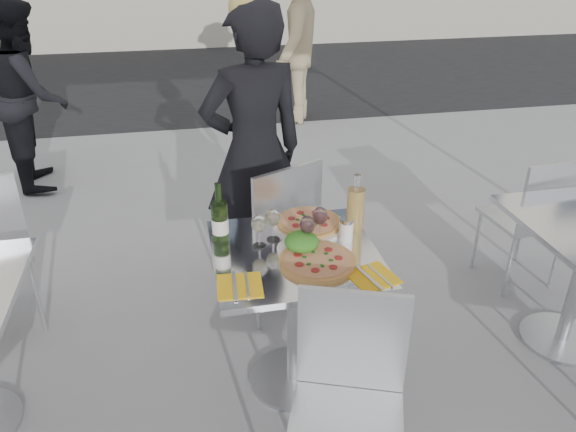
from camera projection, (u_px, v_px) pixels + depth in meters
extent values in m
plane|color=slate|center=(294.00, 379.00, 2.82)|extent=(80.00, 80.00, 0.00)
cube|color=black|center=(205.00, 74.00, 8.46)|extent=(24.00, 5.00, 0.00)
cylinder|color=#B7BABF|center=(294.00, 378.00, 2.81)|extent=(0.44, 0.44, 0.02)
cylinder|color=#B7BABF|center=(294.00, 321.00, 2.64)|extent=(0.07, 0.07, 0.72)
cube|color=silver|center=(295.00, 255.00, 2.47)|extent=(0.72, 0.72, 0.03)
cylinder|color=#B7BABF|center=(561.00, 339.00, 3.07)|extent=(0.44, 0.44, 0.02)
cylinder|color=silver|center=(274.00, 247.00, 3.52)|extent=(0.02, 0.02, 0.46)
cylinder|color=silver|center=(223.00, 266.00, 3.32)|extent=(0.02, 0.02, 0.46)
cylinder|color=silver|center=(310.00, 273.00, 3.25)|extent=(0.02, 0.02, 0.46)
cylinder|color=silver|center=(258.00, 295.00, 3.06)|extent=(0.02, 0.02, 0.46)
cube|color=silver|center=(266.00, 234.00, 3.18)|extent=(0.57, 0.57, 0.03)
cube|color=silver|center=(288.00, 209.00, 2.91)|extent=(0.40, 0.20, 0.46)
cylinder|color=silver|center=(303.00, 429.00, 2.27)|extent=(0.02, 0.02, 0.43)
cube|color=silver|center=(346.00, 428.00, 1.99)|extent=(0.52, 0.52, 0.02)
cube|color=silver|center=(352.00, 340.00, 2.06)|extent=(0.39, 0.16, 0.43)
cylinder|color=silver|center=(29.00, 263.00, 3.34)|extent=(0.03, 0.03, 0.47)
cylinder|color=silver|center=(37.00, 296.00, 3.05)|extent=(0.03, 0.03, 0.47)
cylinder|color=silver|center=(521.00, 232.00, 3.72)|extent=(0.02, 0.02, 0.42)
cylinder|color=silver|center=(476.00, 240.00, 3.63)|extent=(0.02, 0.02, 0.42)
cylinder|color=silver|center=(556.00, 258.00, 3.43)|extent=(0.02, 0.02, 0.42)
cylinder|color=silver|center=(509.00, 267.00, 3.35)|extent=(0.02, 0.02, 0.42)
cube|color=silver|center=(522.00, 218.00, 3.43)|extent=(0.43, 0.43, 0.02)
cube|color=silver|center=(552.00, 198.00, 3.16)|extent=(0.39, 0.06, 0.42)
imported|color=black|center=(254.00, 153.00, 3.24)|extent=(0.70, 0.54, 1.71)
imported|color=black|center=(29.00, 95.00, 4.63)|extent=(0.70, 0.84, 1.54)
imported|color=#9B8864|center=(293.00, 37.00, 6.07)|extent=(1.10, 1.38, 1.87)
cylinder|color=tan|center=(317.00, 261.00, 2.38)|extent=(0.33, 0.33, 0.02)
cylinder|color=#D4C789|center=(318.00, 259.00, 2.37)|extent=(0.29, 0.29, 0.00)
cylinder|color=white|center=(309.00, 225.00, 2.67)|extent=(0.34, 0.34, 0.01)
cylinder|color=tan|center=(309.00, 222.00, 2.66)|extent=(0.30, 0.30, 0.02)
cylinder|color=#D4C789|center=(309.00, 220.00, 2.66)|extent=(0.27, 0.27, 0.00)
cylinder|color=white|center=(302.00, 249.00, 2.47)|extent=(0.22, 0.22, 0.01)
ellipsoid|color=#1F701C|center=(302.00, 241.00, 2.46)|extent=(0.15, 0.15, 0.08)
sphere|color=#B21914|center=(310.00, 236.00, 2.48)|extent=(0.03, 0.03, 0.03)
cylinder|color=#2B481B|center=(220.00, 223.00, 2.49)|extent=(0.07, 0.07, 0.20)
cone|color=#2B481B|center=(219.00, 203.00, 2.44)|extent=(0.07, 0.07, 0.03)
cylinder|color=#2B481B|center=(218.00, 194.00, 2.42)|extent=(0.03, 0.03, 0.10)
cylinder|color=silver|center=(220.00, 225.00, 2.49)|extent=(0.07, 0.08, 0.07)
cylinder|color=#DFB95F|center=(355.00, 211.00, 2.57)|extent=(0.08, 0.08, 0.22)
cylinder|color=white|center=(357.00, 183.00, 2.51)|extent=(0.03, 0.03, 0.08)
cylinder|color=white|center=(346.00, 231.00, 2.54)|extent=(0.06, 0.06, 0.09)
cylinder|color=silver|center=(347.00, 221.00, 2.51)|extent=(0.06, 0.06, 0.02)
cylinder|color=white|center=(259.00, 246.00, 2.51)|extent=(0.06, 0.06, 0.00)
cylinder|color=white|center=(259.00, 237.00, 2.49)|extent=(0.01, 0.01, 0.09)
ellipsoid|color=white|center=(259.00, 223.00, 2.46)|extent=(0.07, 0.07, 0.08)
ellipsoid|color=beige|center=(259.00, 225.00, 2.46)|extent=(0.05, 0.05, 0.05)
cylinder|color=white|center=(273.00, 239.00, 2.56)|extent=(0.06, 0.06, 0.00)
cylinder|color=white|center=(273.00, 231.00, 2.54)|extent=(0.01, 0.01, 0.09)
ellipsoid|color=white|center=(273.00, 217.00, 2.51)|extent=(0.07, 0.07, 0.08)
ellipsoid|color=beige|center=(273.00, 219.00, 2.51)|extent=(0.05, 0.05, 0.05)
cylinder|color=white|center=(307.00, 247.00, 2.50)|extent=(0.06, 0.06, 0.00)
cylinder|color=white|center=(307.00, 239.00, 2.48)|extent=(0.01, 0.01, 0.09)
ellipsoid|color=white|center=(307.00, 225.00, 2.45)|extent=(0.07, 0.07, 0.08)
ellipsoid|color=#3E0809|center=(307.00, 227.00, 2.45)|extent=(0.05, 0.05, 0.05)
cylinder|color=white|center=(319.00, 238.00, 2.57)|extent=(0.06, 0.06, 0.00)
cylinder|color=white|center=(320.00, 229.00, 2.55)|extent=(0.01, 0.01, 0.09)
ellipsoid|color=white|center=(320.00, 216.00, 2.52)|extent=(0.07, 0.07, 0.08)
ellipsoid|color=#3E0809|center=(320.00, 218.00, 2.52)|extent=(0.05, 0.05, 0.05)
cube|color=yellow|center=(240.00, 286.00, 2.23)|extent=(0.19, 0.19, 0.00)
cube|color=#B7BABF|center=(235.00, 285.00, 2.23)|extent=(0.03, 0.20, 0.00)
cube|color=#B7BABF|center=(247.00, 284.00, 2.24)|extent=(0.02, 0.18, 0.00)
cube|color=yellow|center=(373.00, 277.00, 2.29)|extent=(0.22, 0.22, 0.00)
cube|color=#B7BABF|center=(368.00, 277.00, 2.28)|extent=(0.07, 0.20, 0.00)
cube|color=#B7BABF|center=(380.00, 275.00, 2.29)|extent=(0.06, 0.18, 0.00)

